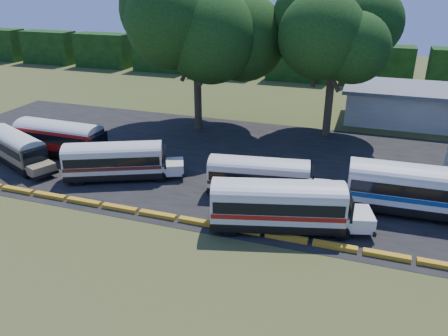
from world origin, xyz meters
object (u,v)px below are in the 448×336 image
(bus_beige, at_px, (16,147))
(bus_cream_west, at_px, (116,159))
(tree_west, at_px, (196,21))
(bus_white_red, at_px, (281,203))
(bus_red, at_px, (61,137))

(bus_beige, relative_size, bus_cream_west, 0.94)
(bus_cream_west, xyz_separation_m, tree_west, (1.33, 14.44, 9.49))
(bus_white_red, bearing_deg, bus_red, 149.15)
(bus_red, height_order, bus_cream_west, bus_red)
(bus_cream_west, bearing_deg, tree_west, 60.38)
(bus_red, xyz_separation_m, tree_west, (8.78, 11.64, 9.37))
(bus_cream_west, distance_m, tree_west, 17.33)
(bus_beige, relative_size, tree_west, 0.57)
(tree_west, bearing_deg, bus_white_red, -54.23)
(bus_white_red, height_order, tree_west, tree_west)
(bus_white_red, bearing_deg, tree_west, 110.99)
(bus_cream_west, height_order, tree_west, tree_west)
(bus_beige, bearing_deg, bus_red, 73.68)
(bus_red, distance_m, bus_cream_west, 7.96)
(bus_cream_west, relative_size, bus_white_red, 0.90)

